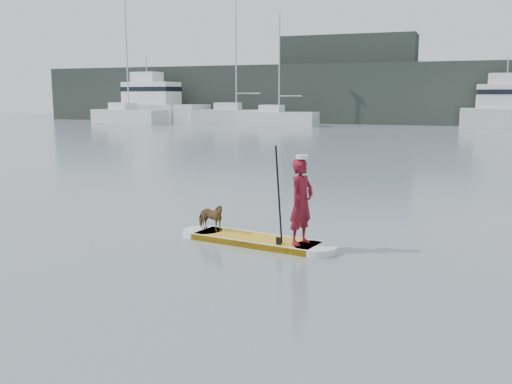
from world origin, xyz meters
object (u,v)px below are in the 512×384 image
(dog, at_px, (210,217))
(sailboat_a, at_px, (129,115))
(sailboat_c, at_px, (278,118))
(motor_yacht_b, at_px, (156,104))
(paddler, at_px, (301,202))
(paddleboard, at_px, (256,240))
(sailboat_b, at_px, (236,115))

(dog, relative_size, sailboat_a, 0.06)
(dog, bearing_deg, sailboat_c, 26.79)
(dog, distance_m, motor_yacht_b, 51.50)
(dog, relative_size, sailboat_c, 0.06)
(dog, bearing_deg, paddler, -89.38)
(motor_yacht_b, bearing_deg, sailboat_c, -3.06)
(motor_yacht_b, bearing_deg, dog, -51.74)
(paddleboard, height_order, motor_yacht_b, motor_yacht_b)
(sailboat_b, distance_m, motor_yacht_b, 9.77)
(sailboat_b, xyz_separation_m, sailboat_c, (4.98, -1.56, -0.13))
(sailboat_b, bearing_deg, dog, -76.20)
(paddleboard, xyz_separation_m, sailboat_c, (-13.01, 41.63, 0.71))
(dog, xyz_separation_m, sailboat_c, (-11.97, 41.44, 0.37))
(paddleboard, bearing_deg, paddler, -0.00)
(paddleboard, relative_size, paddler, 2.08)
(paddleboard, height_order, dog, dog)
(paddler, height_order, sailboat_b, sailboat_b)
(sailboat_c, bearing_deg, sailboat_b, 165.09)
(sailboat_b, bearing_deg, sailboat_a, -174.66)
(dog, bearing_deg, paddleboard, -89.38)
(paddleboard, bearing_deg, sailboat_b, 122.67)
(motor_yacht_b, bearing_deg, sailboat_a, -100.93)
(paddleboard, relative_size, sailboat_c, 0.31)
(paddleboard, xyz_separation_m, motor_yacht_b, (-27.63, 44.26, 1.91))
(paddler, bearing_deg, sailboat_c, 38.62)
(paddleboard, relative_size, motor_yacht_b, 0.30)
(dog, distance_m, sailboat_a, 49.10)
(paddleboard, xyz_separation_m, dog, (-1.04, 0.18, 0.34))
(dog, distance_m, sailboat_b, 46.22)
(sailboat_a, height_order, sailboat_b, sailboat_b)
(sailboat_a, bearing_deg, dog, -44.68)
(sailboat_b, relative_size, sailboat_c, 1.24)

